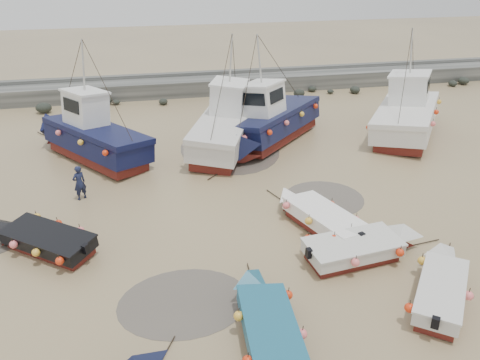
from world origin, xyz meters
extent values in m
plane|color=#9E895D|center=(0.00, 0.00, 0.00)|extent=(120.00, 120.00, 0.00)
cube|color=slate|center=(0.00, 22.00, 0.60)|extent=(60.00, 2.20, 1.20)
cube|color=slate|center=(0.00, 23.21, 1.32)|extent=(60.00, 0.60, 0.25)
ellipsoid|color=black|center=(5.10, 19.02, 0.29)|extent=(0.84, 0.86, 0.51)
ellipsoid|color=black|center=(7.80, 20.56, 0.34)|extent=(0.98, 1.07, 0.72)
ellipsoid|color=black|center=(14.16, 19.54, 0.27)|extent=(0.78, 0.90, 0.59)
ellipsoid|color=black|center=(23.03, 19.80, 0.24)|extent=(0.68, 0.72, 0.52)
ellipsoid|color=black|center=(18.92, 19.27, 0.21)|extent=(0.60, 0.70, 0.31)
ellipsoid|color=black|center=(-5.07, 20.46, 0.35)|extent=(0.99, 0.80, 0.58)
ellipsoid|color=black|center=(12.19, 19.77, 0.19)|extent=(0.54, 0.46, 0.30)
ellipsoid|color=black|center=(9.69, 19.97, 0.21)|extent=(0.61, 0.47, 0.46)
ellipsoid|color=black|center=(24.28, 20.15, 0.32)|extent=(0.92, 0.97, 0.58)
ellipsoid|color=black|center=(-4.31, 20.27, 0.21)|extent=(0.61, 0.53, 0.32)
ellipsoid|color=black|center=(10.99, 20.60, 0.23)|extent=(0.67, 0.55, 0.43)
ellipsoid|color=black|center=(-9.17, 19.34, 0.38)|extent=(1.09, 0.88, 0.72)
ellipsoid|color=black|center=(-7.25, 19.65, 0.23)|extent=(0.65, 0.60, 0.37)
ellipsoid|color=black|center=(9.46, 19.39, 0.31)|extent=(0.88, 0.64, 0.62)
ellipsoid|color=black|center=(-0.92, 19.60, 0.22)|extent=(0.64, 0.62, 0.48)
ellipsoid|color=black|center=(7.84, 20.42, 0.19)|extent=(0.55, 0.45, 0.29)
cylinder|color=#514A41|center=(-1.67, -2.20, 0.00)|extent=(4.28, 4.28, 0.01)
cylinder|color=#514A41|center=(5.34, 3.48, 0.00)|extent=(3.68, 3.68, 0.01)
cylinder|color=#514A41|center=(2.23, 10.25, 0.00)|extent=(5.59, 5.59, 0.01)
cube|color=maroon|center=(0.54, -4.44, 0.15)|extent=(1.42, 3.01, 0.30)
cube|color=#185672|center=(0.54, -4.44, 0.53)|extent=(1.65, 3.23, 0.45)
pyramid|color=#185672|center=(0.67, -2.52, 0.98)|extent=(1.48, 0.81, 0.90)
cube|color=brown|center=(0.54, -4.44, 0.69)|extent=(1.32, 2.72, 0.10)
cube|color=#185672|center=(0.54, -4.44, 0.78)|extent=(1.71, 3.31, 0.07)
cylinder|color=black|center=(0.72, -1.68, 0.03)|extent=(0.17, 2.00, 0.04)
sphere|color=red|center=(1.35, -4.91, 0.63)|extent=(0.30, 0.30, 0.30)
sphere|color=red|center=(-0.27, -3.97, 0.63)|extent=(0.30, 0.30, 0.30)
sphere|color=red|center=(1.46, -3.25, 0.63)|extent=(0.30, 0.30, 0.30)
cube|color=maroon|center=(6.32, -4.07, 0.15)|extent=(2.82, 3.12, 0.30)
cube|color=silver|center=(6.32, -4.07, 0.53)|extent=(3.12, 3.42, 0.45)
pyramid|color=silver|center=(7.59, -2.50, 0.98)|extent=(1.46, 1.37, 0.90)
cube|color=brown|center=(6.32, -4.07, 0.69)|extent=(2.58, 2.84, 0.10)
cube|color=silver|center=(6.32, -4.07, 0.78)|extent=(3.20, 3.51, 0.07)
cube|color=black|center=(5.22, -5.43, 0.70)|extent=(0.28, 0.28, 0.35)
cylinder|color=black|center=(8.14, -1.83, 0.03)|extent=(1.29, 1.58, 0.04)
sphere|color=red|center=(4.88, -4.62, 0.63)|extent=(0.30, 0.30, 0.30)
sphere|color=red|center=(6.92, -4.56, 0.63)|extent=(0.30, 0.30, 0.30)
sphere|color=red|center=(6.56, -2.56, 0.63)|extent=(0.30, 0.30, 0.30)
cube|color=maroon|center=(-6.27, 1.69, 0.15)|extent=(3.35, 3.00, 0.30)
cube|color=black|center=(-6.27, 1.69, 0.53)|extent=(3.67, 3.31, 0.45)
pyramid|color=black|center=(-7.94, 3.01, 0.98)|extent=(1.43, 1.55, 0.90)
cube|color=brown|center=(-6.27, 1.69, 0.69)|extent=(3.05, 2.74, 0.10)
cube|color=black|center=(-6.27, 1.69, 0.78)|extent=(3.77, 3.41, 0.07)
cube|color=black|center=(-4.80, 0.53, 0.70)|extent=(0.28, 0.28, 0.35)
sphere|color=red|center=(-5.66, 0.16, 0.63)|extent=(0.30, 0.30, 0.30)
sphere|color=red|center=(-5.09, 1.81, 0.63)|extent=(0.30, 0.30, 0.30)
sphere|color=red|center=(-6.55, 0.87, 0.63)|extent=(0.30, 0.30, 0.30)
sphere|color=red|center=(-5.98, 2.51, 0.63)|extent=(0.30, 0.30, 0.30)
sphere|color=red|center=(-7.45, 1.57, 0.63)|extent=(0.30, 0.30, 0.30)
sphere|color=red|center=(-6.87, 3.21, 0.63)|extent=(0.30, 0.30, 0.30)
cube|color=maroon|center=(4.58, -1.20, 0.15)|extent=(3.31, 1.70, 0.30)
cube|color=beige|center=(4.58, -1.20, 0.53)|extent=(3.57, 1.96, 0.45)
pyramid|color=beige|center=(6.62, -0.96, 0.98)|extent=(0.90, 1.64, 0.90)
cube|color=brown|center=(4.58, -1.20, 0.69)|extent=(2.99, 1.59, 0.10)
cube|color=beige|center=(4.58, -1.20, 0.78)|extent=(3.65, 2.04, 0.07)
cube|color=black|center=(2.82, -1.42, 0.70)|extent=(0.21, 0.24, 0.35)
cylinder|color=black|center=(7.49, -0.85, 0.03)|extent=(1.99, 0.28, 0.04)
sphere|color=red|center=(3.13, -0.47, 0.63)|extent=(0.30, 0.30, 0.30)
sphere|color=red|center=(4.24, -2.15, 0.63)|extent=(0.30, 0.30, 0.30)
sphere|color=red|center=(4.92, -0.25, 0.63)|extent=(0.30, 0.30, 0.30)
sphere|color=red|center=(6.04, -1.94, 0.63)|extent=(0.30, 0.30, 0.30)
cube|color=maroon|center=(4.36, 0.91, 0.15)|extent=(2.44, 3.67, 0.30)
cube|color=white|center=(4.36, 0.91, 0.53)|extent=(2.75, 3.99, 0.45)
pyramid|color=white|center=(3.62, 2.96, 0.98)|extent=(1.76, 1.21, 0.90)
cube|color=brown|center=(4.36, 0.91, 0.69)|extent=(2.25, 3.33, 0.10)
cube|color=white|center=(4.36, 0.91, 0.78)|extent=(2.84, 4.09, 0.07)
cube|color=black|center=(5.00, -0.89, 0.70)|extent=(0.27, 0.24, 0.35)
cylinder|color=black|center=(3.31, 3.81, 0.03)|extent=(0.71, 1.90, 0.04)
sphere|color=red|center=(3.98, -0.77, 0.63)|extent=(0.30, 0.30, 0.30)
sphere|color=red|center=(5.47, 0.54, 0.63)|extent=(0.30, 0.30, 0.30)
sphere|color=red|center=(3.48, 0.60, 0.63)|extent=(0.30, 0.30, 0.30)
sphere|color=red|center=(4.98, 1.91, 0.63)|extent=(0.30, 0.30, 0.30)
sphere|color=red|center=(2.99, 1.97, 0.63)|extent=(0.30, 0.30, 0.30)
cube|color=maroon|center=(-5.05, 10.11, 0.28)|extent=(5.34, 6.13, 0.55)
cube|color=#0C1034|center=(-5.05, 10.11, 1.02)|extent=(5.89, 6.70, 0.95)
pyramid|color=#0C1034|center=(-7.39, 13.18, 1.72)|extent=(2.73, 2.56, 1.40)
cube|color=brown|center=(-5.05, 10.11, 1.54)|extent=(5.72, 6.52, 0.08)
cube|color=#0C1034|center=(-5.05, 10.11, 1.68)|extent=(6.02, 6.85, 0.30)
cube|color=white|center=(-5.60, 10.83, 2.65)|extent=(2.52, 2.59, 1.70)
cube|color=white|center=(-5.60, 10.83, 3.56)|extent=(2.72, 2.79, 0.12)
cube|color=black|center=(-6.21, 11.64, 2.91)|extent=(1.14, 0.89, 0.68)
cylinder|color=#B7B7B2|center=(-5.60, 10.83, 4.92)|extent=(0.10, 0.10, 2.60)
cylinder|color=black|center=(-8.06, 14.06, 0.03)|extent=(1.86, 2.42, 0.05)
sphere|color=#F56D6E|center=(-4.47, 7.22, 1.38)|extent=(0.30, 0.30, 0.30)
sphere|color=#F56D6E|center=(-3.06, 9.63, 1.38)|extent=(0.30, 0.30, 0.30)
sphere|color=#F56D6E|center=(-5.76, 8.90, 1.38)|extent=(0.30, 0.30, 0.30)
sphere|color=#F56D6E|center=(-4.34, 11.31, 1.38)|extent=(0.30, 0.30, 0.30)
sphere|color=#F56D6E|center=(-7.04, 10.58, 1.38)|extent=(0.30, 0.30, 0.30)
sphere|color=#F56D6E|center=(-5.62, 12.99, 1.38)|extent=(0.30, 0.30, 0.30)
cube|color=maroon|center=(1.88, 10.32, 0.28)|extent=(4.61, 7.28, 0.55)
cube|color=silver|center=(1.88, 10.32, 1.02)|extent=(5.16, 7.89, 0.95)
pyramid|color=silver|center=(3.47, 14.30, 1.72)|extent=(2.91, 2.27, 1.40)
cube|color=brown|center=(1.88, 10.32, 1.54)|extent=(5.00, 7.70, 0.08)
cube|color=silver|center=(1.88, 10.32, 1.68)|extent=(5.27, 8.07, 0.30)
cube|color=white|center=(2.26, 11.27, 2.65)|extent=(2.41, 2.52, 1.70)
cube|color=white|center=(2.26, 11.27, 3.56)|extent=(2.60, 2.72, 0.12)
cube|color=black|center=(2.63, 12.22, 2.91)|extent=(1.43, 0.61, 0.68)
cylinder|color=#B7B7B2|center=(2.26, 11.27, 4.92)|extent=(0.10, 0.10, 2.60)
cylinder|color=black|center=(3.90, 15.38, 0.03)|extent=(1.16, 2.80, 0.05)
sphere|color=#F56D6E|center=(-0.53, 8.08, 1.38)|extent=(0.30, 0.30, 0.30)
sphere|color=#F56D6E|center=(2.62, 8.42, 1.38)|extent=(0.30, 0.30, 0.30)
sphere|color=#F56D6E|center=(0.58, 10.84, 1.38)|extent=(0.30, 0.30, 0.30)
sphere|color=#F56D6E|center=(3.73, 11.18, 1.38)|extent=(0.30, 0.30, 0.30)
sphere|color=#F56D6E|center=(1.68, 13.60, 1.38)|extent=(0.30, 0.30, 0.30)
cube|color=maroon|center=(5.19, 11.03, 0.28)|extent=(6.18, 6.07, 0.55)
cube|color=#121638|center=(5.19, 11.03, 1.02)|extent=(6.78, 6.68, 0.95)
pyramid|color=#121638|center=(2.28, 8.22, 1.72)|extent=(2.78, 2.81, 1.40)
cube|color=brown|center=(5.19, 11.03, 1.54)|extent=(6.60, 6.49, 0.08)
cube|color=#121638|center=(5.19, 11.03, 1.68)|extent=(6.93, 6.82, 0.30)
cube|color=white|center=(4.51, 10.37, 2.65)|extent=(2.67, 2.66, 1.70)
cube|color=white|center=(4.51, 10.37, 3.56)|extent=(2.88, 2.88, 0.12)
cube|color=black|center=(3.77, 9.66, 2.91)|extent=(1.08, 1.12, 0.68)
cylinder|color=#B7B7B2|center=(4.51, 10.37, 4.92)|extent=(0.10, 0.10, 2.60)
cylinder|color=black|center=(1.47, 7.44, 0.03)|extent=(2.19, 2.12, 0.05)
sphere|color=#F56D6E|center=(8.15, 11.96, 1.38)|extent=(0.30, 0.30, 0.30)
sphere|color=#F56D6E|center=(5.56, 13.31, 1.38)|extent=(0.30, 0.30, 0.30)
sphere|color=#F56D6E|center=(6.82, 10.68, 1.38)|extent=(0.30, 0.30, 0.30)
sphere|color=#F56D6E|center=(4.23, 12.03, 1.38)|extent=(0.30, 0.30, 0.30)
sphere|color=#F56D6E|center=(5.49, 9.39, 1.38)|extent=(0.30, 0.30, 0.30)
sphere|color=#F56D6E|center=(2.90, 10.74, 1.38)|extent=(0.30, 0.30, 0.30)
sphere|color=#F56D6E|center=(4.16, 8.10, 1.38)|extent=(0.30, 0.30, 0.30)
cube|color=maroon|center=(13.11, 9.98, 0.28)|extent=(6.12, 6.95, 0.55)
cube|color=silver|center=(13.11, 9.98, 1.02)|extent=(6.78, 7.62, 0.95)
pyramid|color=silver|center=(15.61, 13.31, 1.72)|extent=(3.29, 2.97, 1.40)
cube|color=brown|center=(13.11, 9.98, 1.54)|extent=(6.59, 7.41, 0.08)
cube|color=silver|center=(13.11, 9.98, 1.68)|extent=(6.93, 7.78, 0.30)
cube|color=white|center=(13.70, 10.76, 2.65)|extent=(2.90, 2.88, 1.70)
cube|color=white|center=(13.70, 10.76, 3.56)|extent=(3.14, 3.11, 0.12)
cube|color=black|center=(14.31, 11.58, 2.91)|extent=(1.48, 1.13, 0.68)
cylinder|color=#B7B7B2|center=(13.70, 10.76, 4.92)|extent=(0.10, 0.10, 2.60)
cylinder|color=black|center=(16.30, 14.22, 0.03)|extent=(1.84, 2.43, 0.05)
sphere|color=#F56D6E|center=(10.07, 8.66, 1.38)|extent=(0.30, 0.30, 0.30)
sphere|color=#F56D6E|center=(13.38, 7.61, 1.38)|extent=(0.30, 0.30, 0.30)
sphere|color=#F56D6E|center=(11.45, 10.50, 1.38)|extent=(0.30, 0.30, 0.30)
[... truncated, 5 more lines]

